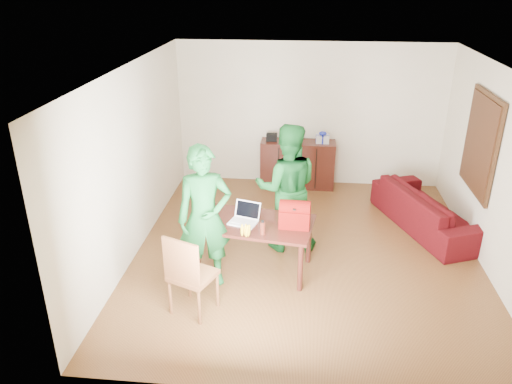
# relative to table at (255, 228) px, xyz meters

# --- Properties ---
(room) EXTENTS (5.20, 5.70, 2.90)m
(room) POSITION_rel_table_xyz_m (0.72, 0.65, 0.66)
(room) COLOR #492612
(room) RESTS_ON ground
(table) EXTENTS (1.68, 1.10, 0.73)m
(table) POSITION_rel_table_xyz_m (0.00, 0.00, 0.00)
(table) COLOR black
(table) RESTS_ON ground
(chair) EXTENTS (0.63, 0.62, 1.08)m
(chair) POSITION_rel_table_xyz_m (-0.65, -1.02, -0.33)
(chair) COLOR brown
(chair) RESTS_ON ground
(person_near) EXTENTS (0.80, 0.64, 1.92)m
(person_near) POSITION_rel_table_xyz_m (-0.60, -0.37, 0.32)
(person_near) COLOR #156027
(person_near) RESTS_ON ground
(person_far) EXTENTS (0.99, 0.80, 1.92)m
(person_far) POSITION_rel_table_xyz_m (0.40, 0.68, 0.32)
(person_far) COLOR #12531F
(person_far) RESTS_ON ground
(laptop) EXTENTS (0.42, 0.35, 0.25)m
(laptop) POSITION_rel_table_xyz_m (-0.15, -0.05, 0.14)
(laptop) COLOR white
(laptop) RESTS_ON table
(bananas) EXTENTS (0.19, 0.13, 0.06)m
(bananas) POSITION_rel_table_xyz_m (-0.07, -0.39, 0.12)
(bananas) COLOR yellow
(bananas) RESTS_ON table
(bottle) EXTENTS (0.07, 0.07, 0.20)m
(bottle) POSITION_rel_table_xyz_m (0.14, -0.32, 0.19)
(bottle) COLOR #521D12
(bottle) RESTS_ON table
(red_bag) EXTENTS (0.41, 0.26, 0.30)m
(red_bag) POSITION_rel_table_xyz_m (0.54, -0.07, 0.24)
(red_bag) COLOR maroon
(red_bag) RESTS_ON table
(sofa) EXTENTS (1.62, 2.37, 0.64)m
(sofa) POSITION_rel_table_xyz_m (2.66, 1.52, -0.32)
(sofa) COLOR #3D0813
(sofa) RESTS_ON ground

